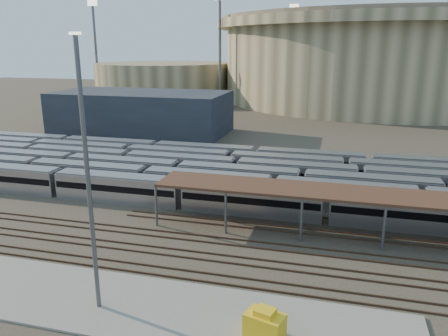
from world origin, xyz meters
TOP-DOWN VIEW (x-y plane):
  - ground at (0.00, 0.00)m, footprint 420.00×420.00m
  - apron at (-5.00, -15.00)m, footprint 50.00×9.00m
  - subway_trains at (-0.66, 18.50)m, footprint 127.07×23.90m
  - inspection_shed at (22.00, 4.00)m, footprint 60.30×6.00m
  - empty_tracks at (0.00, -5.00)m, footprint 170.00×9.62m
  - stadium at (25.00, 140.00)m, footprint 124.00×124.00m
  - secondary_arena at (-60.00, 130.00)m, footprint 56.00×56.00m
  - service_building at (-35.00, 55.00)m, footprint 42.00×20.00m
  - floodlight_0 at (-30.00, 110.00)m, footprint 4.00×1.00m
  - floodlight_1 at (-85.00, 120.00)m, footprint 4.00×1.00m
  - floodlight_3 at (-10.00, 160.00)m, footprint 4.00×1.00m
  - yard_light_pole at (-5.76, -15.88)m, footprint 0.81×0.36m
  - yellow_equipment at (8.11, -16.13)m, footprint 3.21×2.48m

SIDE VIEW (x-z plane):
  - ground at x=0.00m, z-range 0.00..0.00m
  - empty_tracks at x=0.00m, z-range 0.00..0.18m
  - apron at x=-5.00m, z-range 0.00..0.20m
  - yellow_equipment at x=8.11m, z-range 0.20..1.97m
  - subway_trains at x=-0.66m, z-range 0.00..3.60m
  - inspection_shed at x=22.00m, z-range 2.33..7.63m
  - service_building at x=-35.00m, z-range 0.00..10.00m
  - secondary_arena at x=-60.00m, z-range 0.00..14.00m
  - yard_light_pole at x=-5.76m, z-range 0.28..21.95m
  - stadium at x=25.00m, z-range 0.22..32.72m
  - floodlight_0 at x=-30.00m, z-range 1.45..39.85m
  - floodlight_1 at x=-85.00m, z-range 1.45..39.85m
  - floodlight_3 at x=-10.00m, z-range 1.45..39.85m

